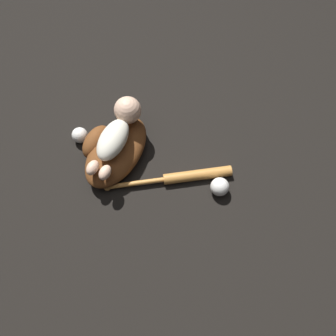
{
  "coord_description": "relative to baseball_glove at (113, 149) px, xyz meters",
  "views": [
    {
      "loc": [
        -0.58,
        -0.44,
        1.26
      ],
      "look_at": [
        -0.04,
        -0.27,
        0.08
      ],
      "focal_mm": 35.0,
      "sensor_mm": 36.0,
      "label": 1
    }
  ],
  "objects": [
    {
      "name": "baseball_spare",
      "position": [
        0.03,
        0.17,
        -0.02
      ],
      "size": [
        0.07,
        0.07,
        0.07
      ],
      "color": "white",
      "rests_on": "ground"
    },
    {
      "name": "baseball",
      "position": [
        -0.02,
        -0.47,
        -0.02
      ],
      "size": [
        0.08,
        0.08,
        0.08
      ],
      "color": "white",
      "rests_on": "ground"
    },
    {
      "name": "baseball_bat",
      "position": [
        -0.02,
        -0.32,
        -0.03
      ],
      "size": [
        0.26,
        0.49,
        0.04
      ],
      "color": "#C6843D",
      "rests_on": "ground"
    },
    {
      "name": "ground_plane",
      "position": [
        0.02,
        0.02,
        -0.05
      ],
      "size": [
        6.0,
        6.0,
        0.0
      ],
      "primitive_type": "plane",
      "color": "black"
    },
    {
      "name": "baseball_glove",
      "position": [
        0.0,
        0.0,
        0.0
      ],
      "size": [
        0.39,
        0.29,
        0.11
      ],
      "color": "brown",
      "rests_on": "ground"
    },
    {
      "name": "baby_figure",
      "position": [
        0.05,
        -0.02,
        0.1
      ],
      "size": [
        0.36,
        0.13,
        0.11
      ],
      "color": "silver",
      "rests_on": "baseball_glove"
    }
  ]
}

